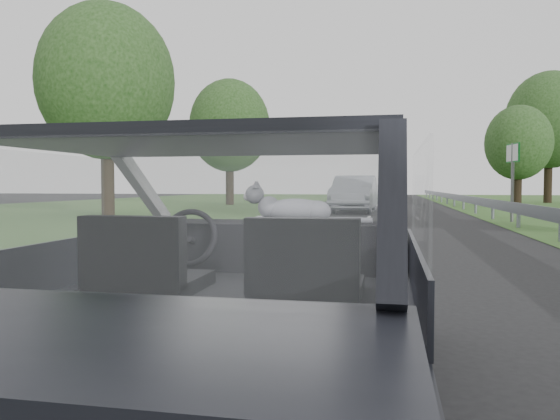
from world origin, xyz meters
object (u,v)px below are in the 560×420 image
at_px(other_car, 354,194).
at_px(highway_sign, 512,183).
at_px(cat, 295,209).
at_px(subject_car, 239,282).

relative_size(other_car, highway_sign, 1.94).
relative_size(cat, other_car, 0.11).
xyz_separation_m(cat, highway_sign, (4.58, 15.97, 0.23)).
bearing_deg(subject_car, highway_sign, 73.96).
xyz_separation_m(subject_car, cat, (0.19, 0.63, 0.36)).
bearing_deg(subject_car, other_car, 92.08).
relative_size(subject_car, highway_sign, 1.53).
bearing_deg(other_car, subject_car, -85.59).
bearing_deg(highway_sign, cat, -115.63).
bearing_deg(other_car, highway_sign, -42.96).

